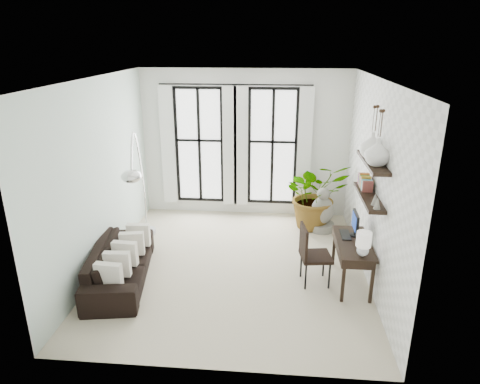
# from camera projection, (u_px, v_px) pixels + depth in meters

# --- Properties ---
(floor) EXTENTS (5.00, 5.00, 0.00)m
(floor) POSITION_uv_depth(u_px,v_px,m) (234.00, 266.00, 7.50)
(floor) COLOR beige
(floor) RESTS_ON ground
(ceiling) EXTENTS (5.00, 5.00, 0.00)m
(ceiling) POSITION_uv_depth(u_px,v_px,m) (233.00, 79.00, 6.42)
(ceiling) COLOR white
(ceiling) RESTS_ON wall_back
(wall_left) EXTENTS (0.00, 5.00, 5.00)m
(wall_left) POSITION_uv_depth(u_px,v_px,m) (100.00, 176.00, 7.15)
(wall_left) COLOR silver
(wall_left) RESTS_ON floor
(wall_right) EXTENTS (0.00, 5.00, 5.00)m
(wall_right) POSITION_uv_depth(u_px,v_px,m) (374.00, 184.00, 6.77)
(wall_right) COLOR white
(wall_right) RESTS_ON floor
(wall_back) EXTENTS (4.50, 0.00, 4.50)m
(wall_back) POSITION_uv_depth(u_px,v_px,m) (245.00, 144.00, 9.30)
(wall_back) COLOR white
(wall_back) RESTS_ON floor
(windows) EXTENTS (3.26, 0.13, 2.65)m
(windows) POSITION_uv_depth(u_px,v_px,m) (236.00, 147.00, 9.27)
(windows) COLOR white
(windows) RESTS_ON wall_back
(wall_shelves) EXTENTS (0.25, 1.30, 0.60)m
(wall_shelves) POSITION_uv_depth(u_px,v_px,m) (370.00, 182.00, 6.45)
(wall_shelves) COLOR black
(wall_shelves) RESTS_ON wall_right
(sofa) EXTENTS (1.16, 2.23, 0.62)m
(sofa) POSITION_uv_depth(u_px,v_px,m) (120.00, 263.00, 6.97)
(sofa) COLOR black
(sofa) RESTS_ON floor
(throw_pillows) EXTENTS (0.40, 1.52, 0.40)m
(throw_pillows) POSITION_uv_depth(u_px,v_px,m) (125.00, 253.00, 6.90)
(throw_pillows) COLOR silver
(throw_pillows) RESTS_ON sofa
(plant) EXTENTS (1.55, 1.43, 1.44)m
(plant) POSITION_uv_depth(u_px,v_px,m) (315.00, 195.00, 8.86)
(plant) COLOR #2D7228
(plant) RESTS_ON floor
(desk) EXTENTS (0.53, 1.24, 1.13)m
(desk) POSITION_uv_depth(u_px,v_px,m) (354.00, 246.00, 6.73)
(desk) COLOR black
(desk) RESTS_ON floor
(desk_chair) EXTENTS (0.54, 0.54, 1.00)m
(desk_chair) POSITION_uv_depth(u_px,v_px,m) (310.00, 251.00, 6.81)
(desk_chair) COLOR black
(desk_chair) RESTS_ON floor
(arc_lamp) EXTENTS (0.73, 2.07, 2.33)m
(arc_lamp) POSITION_uv_depth(u_px,v_px,m) (136.00, 160.00, 7.31)
(arc_lamp) COLOR silver
(arc_lamp) RESTS_ON floor
(buddha) EXTENTS (0.52, 0.52, 0.93)m
(buddha) POSITION_uv_depth(u_px,v_px,m) (322.00, 213.00, 8.80)
(buddha) COLOR gray
(buddha) RESTS_ON floor
(vase_a) EXTENTS (0.37, 0.37, 0.38)m
(vase_a) POSITION_uv_depth(u_px,v_px,m) (378.00, 152.00, 6.00)
(vase_a) COLOR white
(vase_a) RESTS_ON shelf_upper
(vase_b) EXTENTS (0.37, 0.37, 0.38)m
(vase_b) POSITION_uv_depth(u_px,v_px,m) (372.00, 145.00, 6.37)
(vase_b) COLOR white
(vase_b) RESTS_ON shelf_upper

